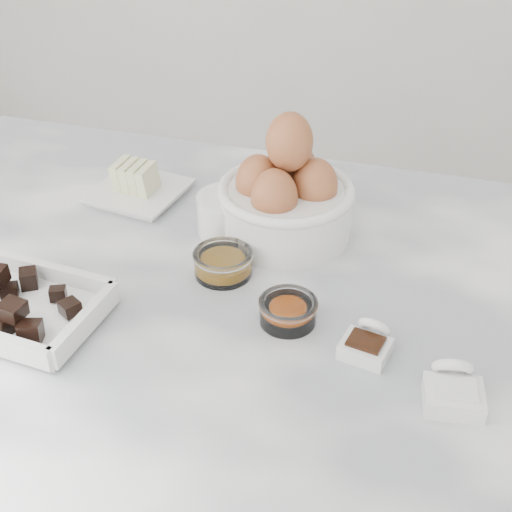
{
  "coord_description": "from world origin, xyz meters",
  "views": [
    {
      "loc": [
        0.23,
        -0.69,
        1.5
      ],
      "look_at": [
        0.02,
        0.03,
        0.98
      ],
      "focal_mm": 50.0,
      "sensor_mm": 36.0,
      "label": 1
    }
  ],
  "objects_px": {
    "butter_plate": "(137,186)",
    "sugar_ramekin": "(230,212)",
    "egg_bowl": "(286,197)",
    "chocolate_dish": "(21,304)",
    "salt_spoon": "(453,389)",
    "honey_bowl": "(223,263)",
    "zest_bowl": "(288,310)",
    "vanilla_spoon": "(367,343)"
  },
  "relations": [
    {
      "from": "egg_bowl",
      "to": "butter_plate",
      "type": "bearing_deg",
      "value": 171.54
    },
    {
      "from": "vanilla_spoon",
      "to": "sugar_ramekin",
      "type": "bearing_deg",
      "value": 139.09
    },
    {
      "from": "salt_spoon",
      "to": "butter_plate",
      "type": "bearing_deg",
      "value": 148.79
    },
    {
      "from": "sugar_ramekin",
      "to": "salt_spoon",
      "type": "bearing_deg",
      "value": -37.08
    },
    {
      "from": "egg_bowl",
      "to": "zest_bowl",
      "type": "height_order",
      "value": "egg_bowl"
    },
    {
      "from": "honey_bowl",
      "to": "chocolate_dish",
      "type": "bearing_deg",
      "value": -142.51
    },
    {
      "from": "honey_bowl",
      "to": "zest_bowl",
      "type": "bearing_deg",
      "value": -33.41
    },
    {
      "from": "egg_bowl",
      "to": "honey_bowl",
      "type": "relative_size",
      "value": 2.41
    },
    {
      "from": "honey_bowl",
      "to": "salt_spoon",
      "type": "height_order",
      "value": "salt_spoon"
    },
    {
      "from": "butter_plate",
      "to": "vanilla_spoon",
      "type": "distance_m",
      "value": 0.48
    },
    {
      "from": "salt_spoon",
      "to": "vanilla_spoon",
      "type": "bearing_deg",
      "value": 153.63
    },
    {
      "from": "honey_bowl",
      "to": "zest_bowl",
      "type": "distance_m",
      "value": 0.13
    },
    {
      "from": "honey_bowl",
      "to": "egg_bowl",
      "type": "bearing_deg",
      "value": 65.95
    },
    {
      "from": "sugar_ramekin",
      "to": "zest_bowl",
      "type": "xyz_separation_m",
      "value": [
        0.13,
        -0.17,
        -0.01
      ]
    },
    {
      "from": "vanilla_spoon",
      "to": "zest_bowl",
      "type": "bearing_deg",
      "value": 164.81
    },
    {
      "from": "butter_plate",
      "to": "egg_bowl",
      "type": "distance_m",
      "value": 0.25
    },
    {
      "from": "chocolate_dish",
      "to": "egg_bowl",
      "type": "xyz_separation_m",
      "value": [
        0.26,
        0.28,
        0.04
      ]
    },
    {
      "from": "chocolate_dish",
      "to": "zest_bowl",
      "type": "distance_m",
      "value": 0.32
    },
    {
      "from": "zest_bowl",
      "to": "salt_spoon",
      "type": "distance_m",
      "value": 0.21
    },
    {
      "from": "chocolate_dish",
      "to": "butter_plate",
      "type": "xyz_separation_m",
      "value": [
        0.01,
        0.31,
        -0.0
      ]
    },
    {
      "from": "honey_bowl",
      "to": "sugar_ramekin",
      "type": "bearing_deg",
      "value": 103.51
    },
    {
      "from": "butter_plate",
      "to": "salt_spoon",
      "type": "distance_m",
      "value": 0.59
    },
    {
      "from": "butter_plate",
      "to": "chocolate_dish",
      "type": "bearing_deg",
      "value": -91.88
    },
    {
      "from": "chocolate_dish",
      "to": "honey_bowl",
      "type": "height_order",
      "value": "chocolate_dish"
    },
    {
      "from": "sugar_ramekin",
      "to": "egg_bowl",
      "type": "bearing_deg",
      "value": 11.49
    },
    {
      "from": "honey_bowl",
      "to": "salt_spoon",
      "type": "xyz_separation_m",
      "value": [
        0.31,
        -0.15,
        -0.0
      ]
    },
    {
      "from": "egg_bowl",
      "to": "honey_bowl",
      "type": "height_order",
      "value": "egg_bowl"
    },
    {
      "from": "sugar_ramekin",
      "to": "butter_plate",
      "type": "bearing_deg",
      "value": 162.68
    },
    {
      "from": "chocolate_dish",
      "to": "salt_spoon",
      "type": "distance_m",
      "value": 0.51
    },
    {
      "from": "zest_bowl",
      "to": "salt_spoon",
      "type": "height_order",
      "value": "salt_spoon"
    },
    {
      "from": "chocolate_dish",
      "to": "zest_bowl",
      "type": "relative_size",
      "value": 2.8
    },
    {
      "from": "butter_plate",
      "to": "sugar_ramekin",
      "type": "height_order",
      "value": "same"
    },
    {
      "from": "chocolate_dish",
      "to": "honey_bowl",
      "type": "bearing_deg",
      "value": 37.49
    },
    {
      "from": "sugar_ramekin",
      "to": "vanilla_spoon",
      "type": "bearing_deg",
      "value": -40.91
    },
    {
      "from": "sugar_ramekin",
      "to": "egg_bowl",
      "type": "relative_size",
      "value": 0.48
    },
    {
      "from": "butter_plate",
      "to": "salt_spoon",
      "type": "bearing_deg",
      "value": -31.21
    },
    {
      "from": "zest_bowl",
      "to": "butter_plate",
      "type": "bearing_deg",
      "value": 142.96
    },
    {
      "from": "egg_bowl",
      "to": "zest_bowl",
      "type": "relative_size",
      "value": 2.67
    },
    {
      "from": "chocolate_dish",
      "to": "sugar_ramekin",
      "type": "height_order",
      "value": "sugar_ramekin"
    },
    {
      "from": "butter_plate",
      "to": "sugar_ramekin",
      "type": "xyz_separation_m",
      "value": [
        0.17,
        -0.05,
        0.01
      ]
    },
    {
      "from": "sugar_ramekin",
      "to": "honey_bowl",
      "type": "height_order",
      "value": "sugar_ramekin"
    },
    {
      "from": "vanilla_spoon",
      "to": "salt_spoon",
      "type": "xyz_separation_m",
      "value": [
        0.1,
        -0.05,
        0.0
      ]
    }
  ]
}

